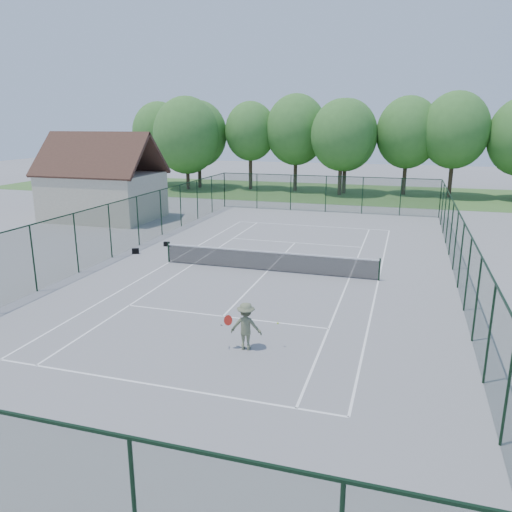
# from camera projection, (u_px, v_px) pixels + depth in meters

# --- Properties ---
(ground) EXTENTS (140.00, 140.00, 0.00)m
(ground) POSITION_uv_depth(u_px,v_px,m) (267.00, 271.00, 25.25)
(ground) COLOR gray
(ground) RESTS_ON ground
(grass_far) EXTENTS (80.00, 16.00, 0.01)m
(grass_far) POSITION_uv_depth(u_px,v_px,m) (344.00, 193.00, 52.97)
(grass_far) COLOR #446F30
(grass_far) RESTS_ON ground
(court_lines) EXTENTS (11.05, 23.85, 0.01)m
(court_lines) POSITION_uv_depth(u_px,v_px,m) (267.00, 271.00, 25.25)
(court_lines) COLOR white
(court_lines) RESTS_ON ground
(tennis_net) EXTENTS (11.08, 0.08, 1.10)m
(tennis_net) POSITION_uv_depth(u_px,v_px,m) (268.00, 260.00, 25.11)
(tennis_net) COLOR black
(tennis_net) RESTS_ON ground
(fence_enclosure) EXTENTS (18.05, 36.05, 3.02)m
(fence_enclosure) POSITION_uv_depth(u_px,v_px,m) (268.00, 241.00, 24.85)
(fence_enclosure) COLOR #1B3721
(fence_enclosure) RESTS_ON ground
(utility_building) EXTENTS (8.60, 6.27, 6.63)m
(utility_building) POSITION_uv_depth(u_px,v_px,m) (102.00, 179.00, 38.18)
(utility_building) COLOR beige
(utility_building) RESTS_ON ground
(tree_line_far) EXTENTS (39.40, 6.40, 9.70)m
(tree_line_far) POSITION_uv_depth(u_px,v_px,m) (346.00, 135.00, 51.42)
(tree_line_far) COLOR #3E2C21
(tree_line_far) RESTS_ON ground
(sports_bag_a) EXTENTS (0.44, 0.37, 0.30)m
(sports_bag_a) POSITION_uv_depth(u_px,v_px,m) (135.00, 251.00, 28.55)
(sports_bag_a) COLOR black
(sports_bag_a) RESTS_ON ground
(sports_bag_b) EXTENTS (0.37, 0.26, 0.27)m
(sports_bag_b) POSITION_uv_depth(u_px,v_px,m) (167.00, 244.00, 30.29)
(sports_bag_b) COLOR black
(sports_bag_b) RESTS_ON ground
(tennis_player) EXTENTS (1.88, 0.83, 1.61)m
(tennis_player) POSITION_uv_depth(u_px,v_px,m) (246.00, 326.00, 16.38)
(tennis_player) COLOR #61684A
(tennis_player) RESTS_ON ground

